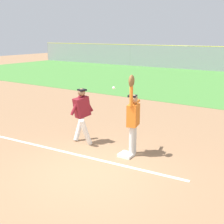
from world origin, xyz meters
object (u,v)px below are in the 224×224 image
object	(u,v)px
first_base	(126,155)
parked_car_black	(163,58)
parked_car_red	(204,60)
baseball	(114,88)
runner	(82,112)
fielder	(133,116)

from	to	relation	value
first_base	parked_car_black	distance (m)	27.78
parked_car_red	first_base	bearing A→B (deg)	-79.04
first_base	parked_car_black	size ratio (longest dim) A/B	0.08
baseball	runner	bearing A→B (deg)	176.02
parked_car_red	baseball	bearing A→B (deg)	-80.03
fielder	runner	distance (m)	1.77
runner	parked_car_black	size ratio (longest dim) A/B	0.38
first_base	fielder	xyz separation A→B (m)	(0.09, 0.19, 1.08)
fielder	baseball	bearing A→B (deg)	-1.53
parked_car_red	runner	bearing A→B (deg)	-82.66
runner	baseball	bearing A→B (deg)	10.55
parked_car_black	runner	bearing A→B (deg)	-64.53
runner	parked_car_red	bearing A→B (deg)	113.74
fielder	parked_car_red	xyz separation A→B (m)	(-5.85, 25.11, -0.45)
baseball	parked_car_black	bearing A→B (deg)	111.76
first_base	fielder	world-z (taller)	fielder
fielder	parked_car_black	world-z (taller)	fielder
runner	first_base	bearing A→B (deg)	9.22
fielder	baseball	size ratio (longest dim) A/B	30.81
parked_car_black	fielder	bearing A→B (deg)	-61.05
fielder	baseball	distance (m)	0.94
fielder	baseball	world-z (taller)	fielder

